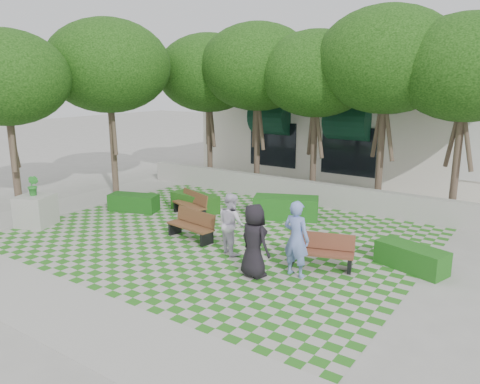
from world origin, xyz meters
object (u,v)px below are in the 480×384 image
Objects in this scene: planter_back at (36,209)px; hedge_midright at (286,208)px; hedge_midleft at (195,203)px; person_dark at (254,241)px; person_white at (231,223)px; bench_mid at (192,226)px; bench_east at (321,252)px; bench_west at (191,205)px; hedge_west at (134,203)px; person_blue at (296,239)px; hedge_east at (411,258)px.

hedge_midright is at bearing 40.38° from planter_back.
hedge_midright is 1.18× the size of hedge_midleft.
person_dark is 1.72m from person_white.
person_dark is (8.24, 0.67, 0.35)m from planter_back.
person_dark reaches higher than bench_mid.
hedge_midleft is (-6.14, 2.25, -0.10)m from bench_east.
person_white is (-1.40, 0.99, -0.06)m from person_dark.
bench_west reaches higher than hedge_west.
person_white reaches higher than bench_east.
bench_mid reaches higher than hedge_west.
planter_back is 9.17m from person_blue.
person_white is (-4.49, -1.67, 0.55)m from hedge_east.
bench_east is 4.21m from bench_mid.
hedge_east is 0.97× the size of person_dark.
bench_east is 0.80× the size of hedge_midright.
person_dark is (4.75, -3.16, 0.51)m from bench_west.
hedge_midleft is 2.29m from hedge_west.
hedge_midright is at bearing -53.40° from person_blue.
hedge_midleft is at bearing -19.53° from person_dark.
bench_west is 1.01× the size of planter_back.
hedge_west is 7.99m from person_blue.
person_white reaches higher than bench_west.
bench_mid is 4.02m from hedge_west.
person_blue is (-2.26, -2.04, 0.65)m from hedge_east.
planter_back is (-6.45, -5.48, 0.18)m from hedge_midright.
bench_west is 5.18m from planter_back.
bench_east is at bearing -20.11° from hedge_midleft.
hedge_east is 11.81m from planter_back.
bench_mid is at bearing 16.75° from person_white.
person_white is at bearing -13.34° from bench_west.
planter_back is (-9.36, -2.12, 0.15)m from bench_east.
bench_mid is 1.00× the size of bench_west.
bench_west is 0.96× the size of hedge_west.
hedge_east is at bearing -7.35° from hedge_midleft.
bench_mid is at bearing -167.20° from hedge_east.
hedge_midleft is 1.05× the size of hedge_west.
hedge_midright is 1.16× the size of person_blue.
person_dark is (6.92, -2.44, 0.61)m from hedge_west.
person_blue is at bearing -4.86° from bench_west.
hedge_west is (-1.91, -1.26, -0.02)m from hedge_midleft.
hedge_east is 3.11m from person_blue.
person_white is (1.68, -0.27, 0.44)m from bench_mid.
bench_west reaches higher than hedge_east.
person_blue is 1.04× the size of person_dark.
hedge_midright is 1.30× the size of planter_back.
person_blue is (9.07, 1.28, 0.39)m from planter_back.
bench_east is 0.96× the size of person_dark.
hedge_west is (-10.01, -0.22, 0.00)m from hedge_east.
person_dark reaches higher than bench_east.
person_dark is (3.08, -1.26, 0.50)m from bench_mid.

